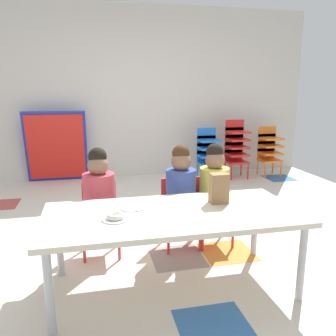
{
  "coord_description": "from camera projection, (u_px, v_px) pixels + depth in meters",
  "views": [
    {
      "loc": [
        -0.65,
        -3.01,
        1.37
      ],
      "look_at": [
        -0.12,
        -0.62,
        0.81
      ],
      "focal_mm": 36.69,
      "sensor_mm": 36.0,
      "label": 1
    }
  ],
  "objects": [
    {
      "name": "seated_child_far_right",
      "position": [
        214.0,
        185.0,
        3.03
      ],
      "size": [
        0.32,
        0.31,
        0.92
      ],
      "color": "red",
      "rests_on": "ground_plane"
    },
    {
      "name": "seated_child_near_camera",
      "position": [
        99.0,
        192.0,
        2.82
      ],
      "size": [
        0.32,
        0.31,
        0.92
      ],
      "color": "red",
      "rests_on": "ground_plane"
    },
    {
      "name": "kid_chair_orange_stack",
      "position": [
        269.0,
        148.0,
        5.59
      ],
      "size": [
        0.32,
        0.3,
        0.8
      ],
      "color": "orange",
      "rests_on": "ground_plane"
    },
    {
      "name": "folded_activity_table",
      "position": [
        56.0,
        147.0,
        5.18
      ],
      "size": [
        0.9,
        0.29,
        1.09
      ],
      "color": "#1E33BF",
      "rests_on": "ground_plane"
    },
    {
      "name": "ground_plane",
      "position": [
        167.0,
        237.0,
        3.31
      ],
      "size": [
        5.84,
        5.11,
        0.02
      ],
      "color": "silver"
    },
    {
      "name": "paper_bag_brown",
      "position": [
        219.0,
        188.0,
        2.5
      ],
      "size": [
        0.13,
        0.09,
        0.22
      ],
      "primitive_type": "cube",
      "color": "#9E754C",
      "rests_on": "craft_table"
    },
    {
      "name": "paper_plate_near_edge",
      "position": [
        116.0,
        219.0,
        2.19
      ],
      "size": [
        0.18,
        0.18,
        0.01
      ],
      "primitive_type": "cylinder",
      "color": "white",
      "rests_on": "craft_table"
    },
    {
      "name": "kid_chair_red_stack",
      "position": [
        236.0,
        146.0,
        5.45
      ],
      "size": [
        0.32,
        0.3,
        0.92
      ],
      "color": "red",
      "rests_on": "ground_plane"
    },
    {
      "name": "paper_plate_center_table",
      "position": [
        133.0,
        207.0,
        2.41
      ],
      "size": [
        0.18,
        0.18,
        0.01
      ],
      "primitive_type": "cylinder",
      "color": "white",
      "rests_on": "craft_table"
    },
    {
      "name": "donut_powdered_on_plate",
      "position": [
        115.0,
        216.0,
        2.19
      ],
      "size": [
        0.12,
        0.12,
        0.03
      ],
      "primitive_type": "torus",
      "color": "white",
      "rests_on": "craft_table"
    },
    {
      "name": "back_wall",
      "position": [
        132.0,
        93.0,
        5.45
      ],
      "size": [
        5.84,
        0.1,
        2.67
      ],
      "primitive_type": "cube",
      "color": "beige",
      "rests_on": "ground_plane"
    },
    {
      "name": "craft_table",
      "position": [
        173.0,
        218.0,
        2.34
      ],
      "size": [
        1.74,
        0.79,
        0.56
      ],
      "color": "beige",
      "rests_on": "ground_plane"
    },
    {
      "name": "seated_child_middle_seat",
      "position": [
        181.0,
        187.0,
        2.97
      ],
      "size": [
        0.34,
        0.34,
        0.92
      ],
      "color": "red",
      "rests_on": "ground_plane"
    },
    {
      "name": "kid_chair_blue_stack",
      "position": [
        208.0,
        150.0,
        5.36
      ],
      "size": [
        0.32,
        0.3,
        0.8
      ],
      "color": "blue",
      "rests_on": "ground_plane"
    }
  ]
}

